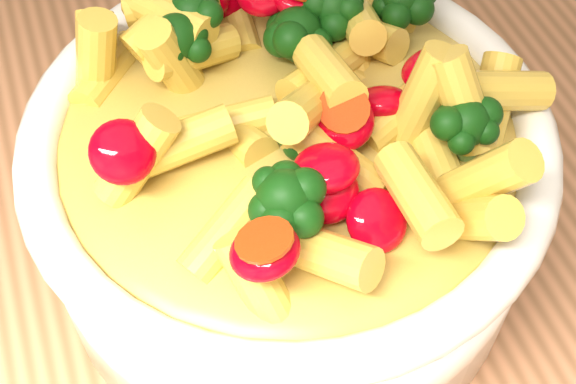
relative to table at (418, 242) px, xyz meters
name	(u,v)px	position (x,y,z in m)	size (l,w,h in m)	color
table	(418,242)	(0.00, 0.00, 0.00)	(1.20, 0.80, 0.90)	#B6764E
serving_bowl	(288,190)	(-0.12, -0.03, 0.16)	(0.27, 0.27, 0.12)	white
pasta_salad	(288,99)	(-0.12, -0.03, 0.23)	(0.22, 0.22, 0.05)	#E6BD48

